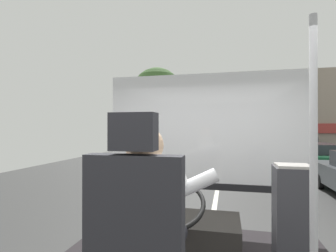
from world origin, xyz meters
The scene contains 10 objects.
ground centered at (0.00, 8.80, -0.02)m, with size 18.00×44.00×0.06m.
bus_driver centered at (-0.13, -0.32, 1.41)m, with size 0.79×0.58×0.80m.
steering_console centered at (-0.13, 0.71, 0.88)m, with size 1.10×0.99×0.80m.
handrail_pole centered at (0.79, -0.05, 1.61)m, with size 0.04×0.04×1.91m.
fare_box centered at (0.79, 0.43, 1.14)m, with size 0.27×0.24×0.97m.
windshield_panel centered at (0.00, 1.62, 1.70)m, with size 2.50×0.08×1.48m.
street_tree centered at (-3.17, 10.84, 3.63)m, with size 2.52×2.52×4.94m.
shop_building centered at (5.62, 18.30, 2.80)m, with size 10.48×5.03×5.61m.
parked_car_green centered at (4.09, 11.28, 0.62)m, with size 2.01×4.36×1.20m.
parked_car_blue centered at (4.61, 15.90, 0.69)m, with size 2.04×3.88×1.34m.
Camera 1 is at (0.30, -1.69, 1.91)m, focal length 27.44 mm.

